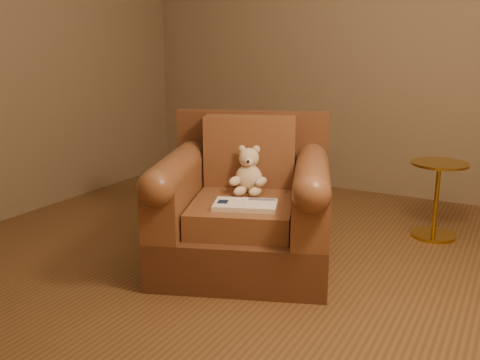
% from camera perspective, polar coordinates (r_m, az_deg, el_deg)
% --- Properties ---
extents(floor, '(4.00, 4.00, 0.00)m').
position_cam_1_polar(floor, '(3.48, -0.13, -8.38)').
color(floor, brown).
rests_on(floor, ground).
extents(armchair, '(1.29, 1.26, 0.91)m').
position_cam_1_polar(armchair, '(3.32, 0.52, -3.05)').
color(armchair, '#55301C').
rests_on(armchair, floor).
extents(teddy_bear, '(0.22, 0.25, 0.30)m').
position_cam_1_polar(teddy_bear, '(3.34, 0.92, 0.57)').
color(teddy_bear, beige).
rests_on(teddy_bear, armchair).
extents(guidebook, '(0.41, 0.33, 0.03)m').
position_cam_1_polar(guidebook, '(3.06, 0.57, -2.67)').
color(guidebook, beige).
rests_on(guidebook, armchair).
extents(side_table, '(0.39, 0.39, 0.55)m').
position_cam_1_polar(side_table, '(4.02, 20.23, -1.74)').
color(side_table, gold).
rests_on(side_table, floor).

